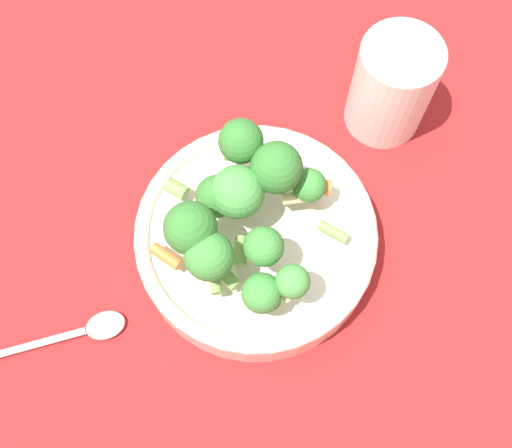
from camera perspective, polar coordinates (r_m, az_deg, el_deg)
ground_plane at (r=0.58m, az=0.00°, el=-2.18°), size 3.00×3.00×0.00m
bowl at (r=0.56m, az=0.00°, el=-1.30°), size 0.22×0.22×0.05m
pasta_salad at (r=0.50m, az=-1.29°, el=1.30°), size 0.17×0.14×0.08m
cup at (r=0.61m, az=12.84°, el=12.74°), size 0.08×0.08×0.11m
spoon at (r=0.58m, az=-17.83°, el=-10.17°), size 0.14×0.13×0.01m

